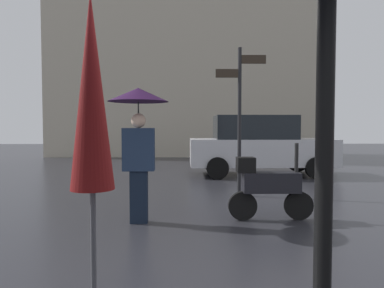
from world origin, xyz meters
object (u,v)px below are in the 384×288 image
Objects in this scene: parked_car_left at (259,145)px; folded_patio_umbrella_far at (92,115)px; pedestrian_with_umbrella at (138,121)px; parked_scooter at (268,186)px; street_signpost at (240,107)px.

folded_patio_umbrella_far is at bearing 65.58° from parked_car_left.
pedestrian_with_umbrella is (-0.12, 3.20, 0.02)m from folded_patio_umbrella_far.
folded_patio_umbrella_far is 1.72× the size of parked_scooter.
folded_patio_umbrella_far is 3.20m from pedestrian_with_umbrella.
parked_scooter is (1.93, 3.32, -1.01)m from folded_patio_umbrella_far.
parked_car_left is at bearing 164.21° from pedestrian_with_umbrella.
pedestrian_with_umbrella is 6.29m from parked_car_left.
street_signpost is (-1.12, -3.32, 0.99)m from parked_car_left.
street_signpost reaches higher than folded_patio_umbrella_far.
folded_patio_umbrella_far is 0.53× the size of parked_car_left.
parked_car_left is (0.98, 5.35, 0.39)m from parked_scooter.
street_signpost reaches higher than parked_car_left.
parked_car_left is at bearing 71.48° from folded_patio_umbrella_far.
folded_patio_umbrella_far is 5.65m from street_signpost.
parked_scooter is 0.31× the size of parked_car_left.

